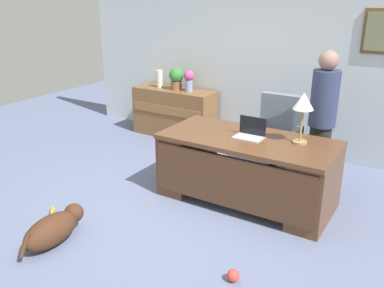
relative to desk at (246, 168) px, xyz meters
name	(u,v)px	position (x,y,z in m)	size (l,w,h in m)	color
ground_plane	(184,217)	(-0.40, -0.69, -0.43)	(12.00, 12.00, 0.00)	slate
back_wall	(279,62)	(-0.39, 1.91, 0.92)	(7.00, 0.16, 2.70)	silver
desk	(246,168)	(0.00, 0.00, 0.00)	(1.97, 0.94, 0.79)	brown
credenza	(174,113)	(-2.05, 1.56, -0.02)	(1.42, 0.50, 0.81)	brown
armchair	(277,140)	(0.00, 0.97, 0.05)	(0.60, 0.59, 1.07)	slate
person_standing	(322,120)	(0.61, 0.81, 0.46)	(0.32, 0.32, 1.72)	#262323
dog_lying	(54,229)	(-1.22, -1.78, -0.28)	(0.33, 0.80, 0.30)	#472819
laptop	(250,132)	(0.01, 0.06, 0.41)	(0.32, 0.22, 0.22)	#B2B5BA
desk_lamp	(303,104)	(0.55, 0.17, 0.79)	(0.22, 0.22, 0.56)	#9E8447
vase_with_flowers	(189,79)	(-1.76, 1.56, 0.58)	(0.17, 0.17, 0.34)	#8595BB
vase_empty	(160,79)	(-2.34, 1.56, 0.53)	(0.11, 0.11, 0.29)	silver
potted_plant	(176,78)	(-2.00, 1.56, 0.58)	(0.24, 0.24, 0.36)	brown
dog_toy_ball	(233,276)	(0.54, -1.37, -0.38)	(0.11, 0.11, 0.11)	#E53F33
dog_toy_bone	(52,211)	(-1.71, -1.39, -0.41)	(0.20, 0.05, 0.05)	orange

